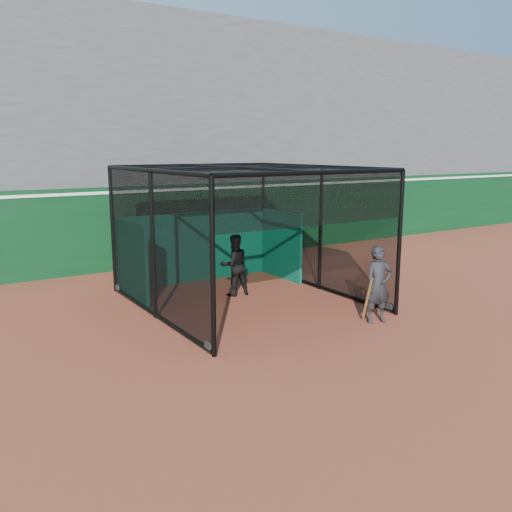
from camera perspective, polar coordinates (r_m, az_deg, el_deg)
ground at (r=9.94m, az=4.72°, el=-10.05°), size 120.00×120.00×0.00m
outfield_wall at (r=16.98m, az=-12.90°, el=3.10°), size 50.00×0.50×2.50m
grandstand at (r=20.43m, az=-17.03°, el=13.19°), size 50.00×7.85×8.95m
batting_cage at (r=12.68m, az=-1.22°, el=2.04°), size 4.65×5.42×3.16m
batter at (r=13.44m, az=-2.31°, el=-0.95°), size 0.79×0.63×1.54m
on_deck_player at (r=11.60m, az=12.75°, el=-2.97°), size 0.67×0.52×1.63m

